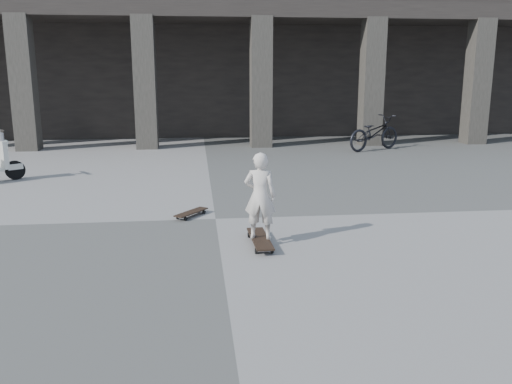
{
  "coord_description": "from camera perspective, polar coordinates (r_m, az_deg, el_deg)",
  "views": [
    {
      "loc": [
        -0.3,
        -8.63,
        2.4
      ],
      "look_at": [
        0.57,
        -0.93,
        0.65
      ],
      "focal_mm": 38.0,
      "sensor_mm": 36.0,
      "label": 1
    }
  ],
  "objects": [
    {
      "name": "ground",
      "position": [
        8.97,
        -4.29,
        -2.84
      ],
      "size": [
        90.0,
        90.0,
        0.0
      ],
      "primitive_type": "plane",
      "color": "#4B4C49",
      "rests_on": "ground"
    },
    {
      "name": "colonnade",
      "position": [
        22.41,
        -5.84,
        14.29
      ],
      "size": [
        28.0,
        8.82,
        6.0
      ],
      "color": "black",
      "rests_on": "ground"
    },
    {
      "name": "longboard",
      "position": [
        7.61,
        0.42,
        -5.0
      ],
      "size": [
        0.28,
        1.05,
        0.1
      ],
      "rotation": [
        0.0,
        0.0,
        1.61
      ],
      "color": "black",
      "rests_on": "ground"
    },
    {
      "name": "skateboard_spare",
      "position": [
        9.13,
        -6.84,
        -2.18
      ],
      "size": [
        0.58,
        0.68,
        0.09
      ],
      "rotation": [
        0.0,
        0.0,
        0.91
      ],
      "color": "black",
      "rests_on": "ground"
    },
    {
      "name": "child",
      "position": [
        7.45,
        0.43,
        -0.41
      ],
      "size": [
        0.5,
        0.39,
        1.21
      ],
      "primitive_type": "imported",
      "rotation": [
        0.0,
        0.0,
        2.89
      ],
      "color": "beige",
      "rests_on": "longboard"
    },
    {
      "name": "bicycle",
      "position": [
        16.93,
        12.33,
        6.1
      ],
      "size": [
        2.11,
        1.58,
        1.06
      ],
      "primitive_type": "imported",
      "rotation": [
        0.0,
        0.0,
        2.07
      ],
      "color": "black",
      "rests_on": "ground"
    }
  ]
}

